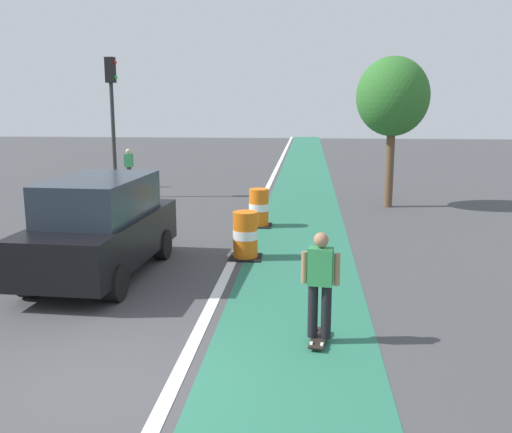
% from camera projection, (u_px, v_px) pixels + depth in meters
% --- Properties ---
extents(ground_plane, '(100.00, 100.00, 0.00)m').
position_uv_depth(ground_plane, '(101.00, 386.00, 7.29)').
color(ground_plane, '#424244').
extents(bike_lane_strip, '(2.50, 80.00, 0.01)m').
position_uv_depth(bike_lane_strip, '(302.00, 212.00, 18.80)').
color(bike_lane_strip, '#286B51').
rests_on(bike_lane_strip, ground).
extents(lane_divider_stripe, '(0.20, 80.00, 0.01)m').
position_uv_depth(lane_divider_stripe, '(256.00, 211.00, 18.93)').
color(lane_divider_stripe, silver).
rests_on(lane_divider_stripe, ground).
extents(skateboarder_on_lane, '(0.57, 0.82, 1.69)m').
position_uv_depth(skateboarder_on_lane, '(320.00, 284.00, 8.46)').
color(skateboarder_on_lane, black).
rests_on(skateboarder_on_lane, ground).
extents(parked_suv_nearest, '(2.09, 4.68, 2.04)m').
position_uv_depth(parked_suv_nearest, '(101.00, 227.00, 11.72)').
color(parked_suv_nearest, black).
rests_on(parked_suv_nearest, ground).
extents(traffic_barrel_front, '(0.73, 0.73, 1.09)m').
position_uv_depth(traffic_barrel_front, '(245.00, 236.00, 13.14)').
color(traffic_barrel_front, orange).
rests_on(traffic_barrel_front, ground).
extents(traffic_barrel_mid, '(0.73, 0.73, 1.09)m').
position_uv_depth(traffic_barrel_mid, '(259.00, 208.00, 16.53)').
color(traffic_barrel_mid, orange).
rests_on(traffic_barrel_mid, ground).
extents(traffic_light_corner, '(0.41, 0.32, 5.10)m').
position_uv_depth(traffic_light_corner, '(112.00, 102.00, 20.96)').
color(traffic_light_corner, '#2D2D2D').
rests_on(traffic_light_corner, ground).
extents(pedestrian_crossing, '(0.34, 0.20, 1.61)m').
position_uv_depth(pedestrian_crossing, '(129.00, 167.00, 23.99)').
color(pedestrian_crossing, '#33333D').
rests_on(pedestrian_crossing, ground).
extents(street_tree_sidewalk, '(2.40, 2.40, 5.00)m').
position_uv_depth(street_tree_sidewalk, '(393.00, 97.00, 18.97)').
color(street_tree_sidewalk, brown).
rests_on(street_tree_sidewalk, ground).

